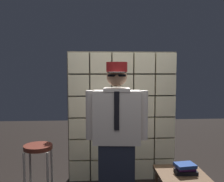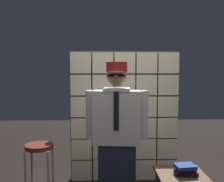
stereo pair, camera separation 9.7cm
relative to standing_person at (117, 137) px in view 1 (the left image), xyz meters
The scene contains 5 objects.
glass_block_wall 1.00m from the standing_person, 80.49° to the left, with size 1.65×0.10×1.98m.
standing_person is the anchor object (origin of this frame).
bar_stool 1.01m from the standing_person, 167.97° to the left, with size 0.34×0.34×0.79m.
side_table 0.84m from the standing_person, 13.82° to the right, with size 0.52×0.52×0.56m.
book_stack 0.82m from the standing_person, 14.61° to the right, with size 0.24×0.20×0.11m.
Camera 1 is at (-0.39, -2.44, 1.69)m, focal length 40.98 mm.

